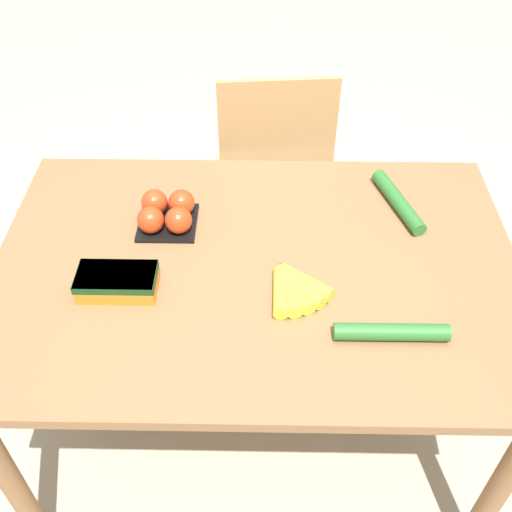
{
  "coord_description": "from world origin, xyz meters",
  "views": [
    {
      "loc": [
        0.02,
        -1.12,
        1.88
      ],
      "look_at": [
        0.0,
        0.0,
        0.8
      ],
      "focal_mm": 42.0,
      "sensor_mm": 36.0,
      "label": 1
    }
  ],
  "objects_px": {
    "banana_bunch": "(294,288)",
    "carrot_bag": "(117,281)",
    "chair": "(272,186)",
    "cucumber_far": "(391,332)",
    "cucumber_near": "(398,201)",
    "tomato_pack": "(167,213)"
  },
  "relations": [
    {
      "from": "tomato_pack",
      "to": "cucumber_near",
      "type": "relative_size",
      "value": 0.61
    },
    {
      "from": "chair",
      "to": "cucumber_far",
      "type": "relative_size",
      "value": 3.77
    },
    {
      "from": "cucumber_near",
      "to": "cucumber_far",
      "type": "relative_size",
      "value": 1.0
    },
    {
      "from": "cucumber_far",
      "to": "banana_bunch",
      "type": "bearing_deg",
      "value": 148.06
    },
    {
      "from": "tomato_pack",
      "to": "cucumber_far",
      "type": "relative_size",
      "value": 0.61
    },
    {
      "from": "banana_bunch",
      "to": "cucumber_far",
      "type": "bearing_deg",
      "value": -31.94
    },
    {
      "from": "tomato_pack",
      "to": "cucumber_far",
      "type": "bearing_deg",
      "value": -34.85
    },
    {
      "from": "tomato_pack",
      "to": "carrot_bag",
      "type": "bearing_deg",
      "value": -109.9
    },
    {
      "from": "chair",
      "to": "cucumber_near",
      "type": "relative_size",
      "value": 3.77
    },
    {
      "from": "carrot_bag",
      "to": "cucumber_far",
      "type": "xyz_separation_m",
      "value": [
        0.66,
        -0.14,
        -0.01
      ]
    },
    {
      "from": "chair",
      "to": "banana_bunch",
      "type": "distance_m",
      "value": 0.83
    },
    {
      "from": "chair",
      "to": "banana_bunch",
      "type": "bearing_deg",
      "value": 88.1
    },
    {
      "from": "cucumber_near",
      "to": "cucumber_far",
      "type": "xyz_separation_m",
      "value": [
        -0.09,
        -0.48,
        0.0
      ]
    },
    {
      "from": "tomato_pack",
      "to": "cucumber_near",
      "type": "distance_m",
      "value": 0.67
    },
    {
      "from": "cucumber_far",
      "to": "tomato_pack",
      "type": "bearing_deg",
      "value": 145.15
    },
    {
      "from": "carrot_bag",
      "to": "chair",
      "type": "bearing_deg",
      "value": 63.05
    },
    {
      "from": "banana_bunch",
      "to": "carrot_bag",
      "type": "bearing_deg",
      "value": 179.65
    },
    {
      "from": "chair",
      "to": "cucumber_near",
      "type": "height_order",
      "value": "chair"
    },
    {
      "from": "carrot_bag",
      "to": "cucumber_far",
      "type": "bearing_deg",
      "value": -12.06
    },
    {
      "from": "banana_bunch",
      "to": "chair",
      "type": "bearing_deg",
      "value": 93.32
    },
    {
      "from": "chair",
      "to": "cucumber_near",
      "type": "distance_m",
      "value": 0.63
    },
    {
      "from": "chair",
      "to": "banana_bunch",
      "type": "xyz_separation_m",
      "value": [
        0.05,
        -0.78,
        0.28
      ]
    }
  ]
}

